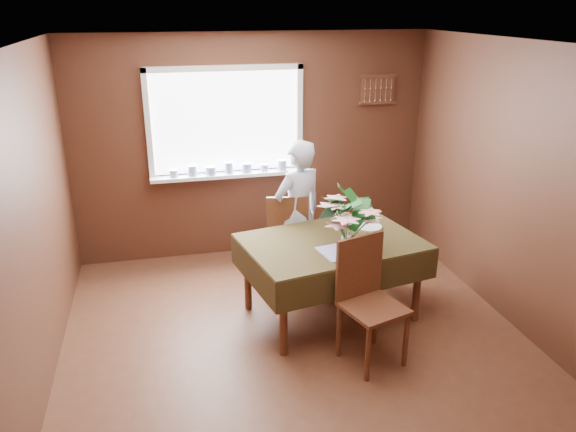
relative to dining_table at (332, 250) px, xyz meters
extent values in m
plane|color=#4F2A1B|center=(-0.42, -0.59, -0.67)|extent=(4.50, 4.50, 0.00)
plane|color=white|center=(-0.42, -0.59, 1.83)|extent=(4.50, 4.50, 0.00)
plane|color=brown|center=(-0.42, 1.66, 0.58)|extent=(4.00, 0.00, 4.00)
plane|color=brown|center=(-0.42, -2.84, 0.58)|extent=(4.00, 0.00, 4.00)
plane|color=brown|center=(-2.42, -0.59, 0.58)|extent=(0.00, 4.50, 4.50)
plane|color=brown|center=(1.58, -0.59, 0.58)|extent=(0.00, 4.50, 4.50)
cube|color=white|center=(-0.72, 1.65, 0.88)|extent=(1.60, 0.01, 1.10)
cube|color=white|center=(-0.72, 1.63, 1.46)|extent=(1.72, 0.06, 0.06)
cube|color=white|center=(-0.72, 1.63, 0.30)|extent=(1.72, 0.06, 0.06)
cube|color=white|center=(-1.55, 1.63, 0.88)|extent=(0.06, 0.06, 1.22)
cube|color=white|center=(0.11, 1.63, 0.88)|extent=(0.06, 0.06, 1.22)
cube|color=white|center=(-0.72, 1.56, 0.31)|extent=(1.72, 0.20, 0.04)
cylinder|color=white|center=(-1.32, 1.54, 0.37)|extent=(0.09, 0.09, 0.08)
cylinder|color=white|center=(-1.12, 1.54, 0.39)|extent=(0.11, 0.11, 0.12)
cylinder|color=white|center=(-0.92, 1.54, 0.38)|extent=(0.12, 0.12, 0.09)
cylinder|color=white|center=(-0.72, 1.54, 0.39)|extent=(0.10, 0.10, 0.13)
cylinder|color=white|center=(-0.52, 1.54, 0.38)|extent=(0.11, 0.11, 0.10)
cylinder|color=white|center=(-0.32, 1.54, 0.37)|extent=(0.09, 0.09, 0.08)
cylinder|color=white|center=(-0.12, 1.54, 0.39)|extent=(0.11, 0.11, 0.12)
cube|color=brown|center=(1.03, 1.64, 1.18)|extent=(0.40, 0.03, 0.30)
cube|color=brown|center=(1.03, 1.62, 1.33)|extent=(0.44, 0.04, 0.03)
cube|color=brown|center=(1.03, 1.62, 1.03)|extent=(0.44, 0.04, 0.03)
cylinder|color=brown|center=(-0.58, -0.54, -0.31)|extent=(0.07, 0.07, 0.71)
cylinder|color=brown|center=(0.74, -0.28, -0.31)|extent=(0.07, 0.07, 0.71)
cylinder|color=brown|center=(-0.74, 0.29, -0.31)|extent=(0.07, 0.07, 0.71)
cylinder|color=brown|center=(0.58, 0.54, -0.31)|extent=(0.07, 0.07, 0.71)
cube|color=brown|center=(0.00, 0.00, 0.06)|extent=(1.66, 1.27, 0.04)
cube|color=black|center=(0.00, 0.00, 0.09)|extent=(1.73, 1.34, 0.01)
cube|color=black|center=(0.10, -0.52, -0.06)|extent=(1.53, 0.31, 0.28)
cube|color=black|center=(-0.10, 0.52, -0.06)|extent=(1.53, 0.31, 0.28)
cube|color=black|center=(-0.77, -0.15, -0.06)|extent=(0.21, 1.04, 0.28)
cube|color=black|center=(0.76, 0.15, -0.06)|extent=(0.21, 1.04, 0.28)
cube|color=#486FCC|center=(0.05, -0.24, 0.10)|extent=(0.50, 0.41, 0.01)
cylinder|color=brown|center=(-0.02, 0.99, -0.44)|extent=(0.04, 0.04, 0.45)
cylinder|color=brown|center=(-0.37, 1.05, -0.44)|extent=(0.04, 0.04, 0.45)
cylinder|color=brown|center=(-0.08, 0.64, -0.44)|extent=(0.04, 0.04, 0.45)
cylinder|color=brown|center=(-0.43, 0.70, -0.44)|extent=(0.04, 0.04, 0.45)
cube|color=brown|center=(-0.23, 0.84, -0.20)|extent=(0.49, 0.49, 0.03)
cube|color=brown|center=(-0.26, 0.65, 0.06)|extent=(0.42, 0.10, 0.50)
cylinder|color=brown|center=(-0.02, -1.03, -0.43)|extent=(0.04, 0.04, 0.48)
cylinder|color=brown|center=(0.34, -0.92, -0.43)|extent=(0.04, 0.04, 0.48)
cylinder|color=brown|center=(-0.14, -0.66, -0.43)|extent=(0.04, 0.04, 0.48)
cylinder|color=brown|center=(0.23, -0.55, -0.43)|extent=(0.04, 0.04, 0.48)
cube|color=brown|center=(0.10, -0.79, -0.17)|extent=(0.56, 0.56, 0.03)
cube|color=brown|center=(0.04, -0.59, 0.11)|extent=(0.44, 0.16, 0.53)
imported|color=white|center=(-0.14, 0.71, 0.10)|extent=(0.66, 0.56, 1.54)
cylinder|color=white|center=(0.05, -0.25, 0.16)|extent=(0.11, 0.11, 0.14)
cylinder|color=#33662D|center=(0.05, -0.25, 0.27)|extent=(0.06, 0.06, 0.10)
cylinder|color=white|center=(0.44, 0.22, 0.10)|extent=(0.33, 0.33, 0.01)
cube|color=silver|center=(0.16, -0.19, 0.10)|extent=(0.05, 0.20, 0.00)
camera|label=1|loc=(-1.47, -4.45, 2.11)|focal=35.00mm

